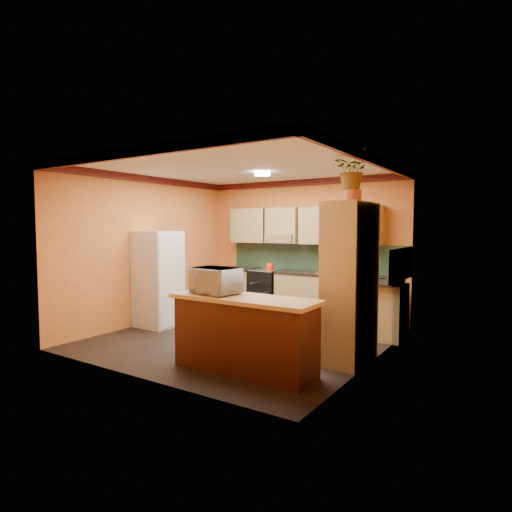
{
  "coord_description": "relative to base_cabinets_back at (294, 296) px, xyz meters",
  "views": [
    {
      "loc": [
        3.85,
        -5.48,
        1.79
      ],
      "look_at": [
        -0.03,
        0.45,
        1.29
      ],
      "focal_mm": 30.0,
      "sensor_mm": 36.0,
      "label": 1
    }
  ],
  "objects": [
    {
      "name": "base_cabinets_right",
      "position": [
        1.82,
        -0.55,
        0.0
      ],
      "size": [
        0.6,
        0.8,
        0.88
      ],
      "primitive_type": "cube",
      "color": "tan",
      "rests_on": "ground"
    },
    {
      "name": "fern_pot",
      "position": [
        1.87,
        -1.93,
        1.74
      ],
      "size": [
        0.22,
        0.22,
        0.16
      ],
      "primitive_type": "cylinder",
      "color": "#AD4929",
      "rests_on": "pantry"
    },
    {
      "name": "stove",
      "position": [
        -0.62,
        -0.0,
        0.02
      ],
      "size": [
        0.58,
        0.58,
        0.91
      ],
      "primitive_type": "cube",
      "color": "black",
      "rests_on": "ground"
    },
    {
      "name": "countertop_right",
      "position": [
        1.82,
        -0.55,
        0.46
      ],
      "size": [
        0.62,
        0.8,
        0.04
      ],
      "primitive_type": "cube",
      "color": "black",
      "rests_on": "base_cabinets_right"
    },
    {
      "name": "fern",
      "position": [
        1.87,
        -1.93,
        2.07
      ],
      "size": [
        0.5,
        0.44,
        0.51
      ],
      "primitive_type": "imported",
      "rotation": [
        0.0,
        0.0,
        0.11
      ],
      "color": "tan",
      "rests_on": "fern_pot"
    },
    {
      "name": "countertop_back",
      "position": [
        0.0,
        -0.0,
        0.46
      ],
      "size": [
        3.65,
        0.62,
        0.04
      ],
      "primitive_type": "cube",
      "color": "black",
      "rests_on": "base_cabinets_back"
    },
    {
      "name": "pantry",
      "position": [
        1.87,
        -1.98,
        0.61
      ],
      "size": [
        0.48,
        0.9,
        2.1
      ],
      "primitive_type": "cube",
      "color": "tan",
      "rests_on": "ground"
    },
    {
      "name": "bar_top",
      "position": [
        0.93,
        -3.04,
        0.47
      ],
      "size": [
        1.9,
        0.65,
        0.05
      ],
      "primitive_type": "cube",
      "color": "tan",
      "rests_on": "breakfast_bar"
    },
    {
      "name": "microwave",
      "position": [
        0.47,
        -3.04,
        0.66
      ],
      "size": [
        0.65,
        0.48,
        0.33
      ],
      "primitive_type": "imported",
      "rotation": [
        0.0,
        0.0,
        -0.12
      ],
      "color": "silver",
      "rests_on": "bar_top"
    },
    {
      "name": "sink",
      "position": [
        0.78,
        0.0,
        0.5
      ],
      "size": [
        0.48,
        0.4,
        0.03
      ],
      "primitive_type": "cube",
      "color": "silver",
      "rests_on": "countertop_back"
    },
    {
      "name": "room_shell",
      "position": [
        0.05,
        -1.52,
        1.65
      ],
      "size": [
        4.24,
        4.24,
        2.72
      ],
      "color": "black",
      "rests_on": "ground"
    },
    {
      "name": "breakfast_bar",
      "position": [
        0.93,
        -3.04,
        0.0
      ],
      "size": [
        1.8,
        0.55,
        0.88
      ],
      "primitive_type": "cube",
      "color": "#431D0F",
      "rests_on": "ground"
    },
    {
      "name": "kettle",
      "position": [
        -0.52,
        -0.05,
        0.56
      ],
      "size": [
        0.2,
        0.2,
        0.18
      ],
      "primitive_type": null,
      "rotation": [
        0.0,
        0.0,
        0.17
      ],
      "color": "red",
      "rests_on": "stove"
    },
    {
      "name": "base_cabinets_back",
      "position": [
        0.0,
        0.0,
        0.0
      ],
      "size": [
        3.65,
        0.6,
        0.88
      ],
      "primitive_type": "cube",
      "color": "tan",
      "rests_on": "ground"
    },
    {
      "name": "fridge",
      "position": [
        -1.73,
        -1.9,
        0.41
      ],
      "size": [
        0.68,
        0.66,
        1.7
      ],
      "primitive_type": "cube",
      "color": "silver",
      "rests_on": "ground"
    }
  ]
}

